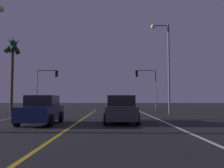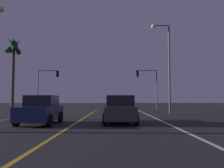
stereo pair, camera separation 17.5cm
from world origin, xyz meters
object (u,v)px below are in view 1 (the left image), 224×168
traffic_light_near_right (146,80)px  palm_tree_left_far (13,52)px  car_lead_same_lane (121,110)px  traffic_light_near_left (48,80)px  street_lamp_right_far (165,58)px  car_oncoming (42,110)px

traffic_light_near_right → palm_tree_left_far: palm_tree_left_far is taller
car_lead_same_lane → traffic_light_near_left: size_ratio=0.78×
street_lamp_right_far → palm_tree_left_far: (-17.25, 5.61, 1.66)m
car_oncoming → palm_tree_left_far: 18.26m
car_lead_same_lane → traffic_light_near_right: traffic_light_near_right is taller
car_oncoming → traffic_light_near_right: bearing=156.0°
palm_tree_left_far → car_lead_same_lane: bearing=-49.2°
traffic_light_near_right → street_lamp_right_far: 10.48m
car_oncoming → traffic_light_near_right: (8.87, 19.95, 3.27)m
street_lamp_right_far → car_lead_same_lane: bearing=62.4°
traffic_light_near_left → palm_tree_left_far: bearing=-122.2°
car_oncoming → palm_tree_left_far: palm_tree_left_far is taller
traffic_light_near_left → palm_tree_left_far: (-3.00, -4.76, 3.12)m
traffic_light_near_left → palm_tree_left_far: palm_tree_left_far is taller
traffic_light_near_right → car_oncoming: bearing=66.0°
car_lead_same_lane → street_lamp_right_far: size_ratio=0.48×
car_lead_same_lane → traffic_light_near_right: 20.03m
traffic_light_near_right → street_lamp_right_far: bearing=92.8°
car_lead_same_lane → street_lamp_right_far: 11.14m
street_lamp_right_far → traffic_light_near_right: bearing=-87.2°
car_lead_same_lane → palm_tree_left_far: size_ratio=0.47×
traffic_light_near_right → traffic_light_near_left: (-13.75, 0.00, -0.01)m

